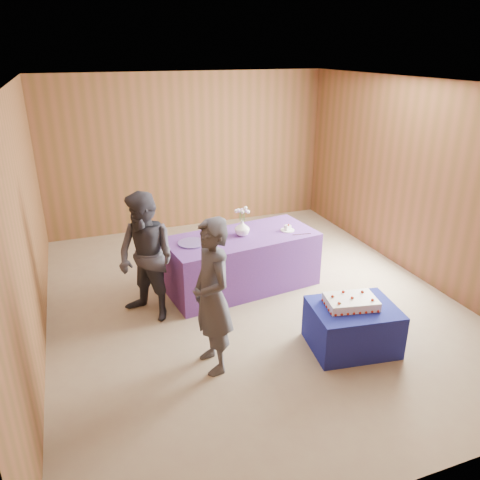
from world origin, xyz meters
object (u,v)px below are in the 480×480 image
sheet_cake (351,302)px  vase (242,228)px  serving_table (241,261)px  guest_left (212,297)px  guest_right (146,258)px  cake_table (352,327)px

sheet_cake → vase: (-0.60, 1.72, 0.30)m
serving_table → sheet_cake: serving_table is taller
vase → guest_left: (-0.89, -1.55, -0.04)m
serving_table → vase: (0.01, 0.02, 0.48)m
guest_right → vase: bearing=67.8°
guest_left → guest_right: (-0.44, 1.19, -0.03)m
serving_table → guest_left: size_ratio=1.24×
sheet_cake → vase: 1.85m
cake_table → guest_left: 1.63m
vase → sheet_cake: bearing=-70.8°
cake_table → sheet_cake: (-0.03, 0.03, 0.30)m
serving_table → sheet_cake: 1.82m
sheet_cake → guest_left: 1.52m
vase → cake_table: bearing=-70.4°
cake_table → sheet_cake: bearing=137.7°
sheet_cake → guest_right: 2.37m
serving_table → vase: 0.48m
serving_table → sheet_cake: (0.61, -1.70, 0.17)m
cake_table → guest_left: guest_left is taller
guest_left → cake_table: bearing=77.0°
sheet_cake → vase: size_ratio=2.98×
serving_table → guest_right: (-1.32, -0.34, 0.41)m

